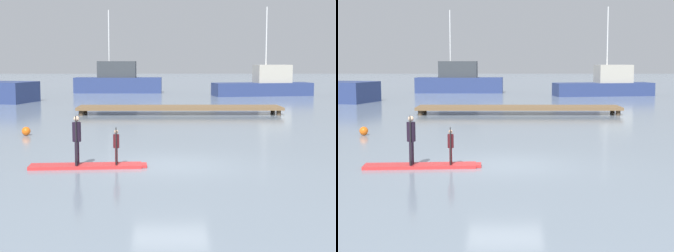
% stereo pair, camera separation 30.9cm
% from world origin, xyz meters
% --- Properties ---
extents(ground_plane, '(240.00, 240.00, 0.00)m').
position_xyz_m(ground_plane, '(0.00, 0.00, 0.00)').
color(ground_plane, gray).
extents(paddleboard_near, '(3.74, 0.98, 0.10)m').
position_xyz_m(paddleboard_near, '(-2.63, -0.42, 0.05)').
color(paddleboard_near, red).
rests_on(paddleboard_near, ground).
extents(paddler_adult, '(0.29, 0.49, 1.58)m').
position_xyz_m(paddler_adult, '(-2.97, -0.45, 0.99)').
color(paddler_adult, black).
rests_on(paddler_adult, paddleboard_near).
extents(paddler_child_solo, '(0.21, 0.39, 1.20)m').
position_xyz_m(paddler_child_solo, '(-1.74, -0.38, 0.72)').
color(paddler_child_solo, '#4C1419').
rests_on(paddler_child_solo, paddleboard_near).
extents(fishing_boat_green_midground, '(9.06, 2.47, 8.52)m').
position_xyz_m(fishing_boat_green_midground, '(-4.87, 39.47, 1.20)').
color(fishing_boat_green_midground, navy).
rests_on(fishing_boat_green_midground, ground).
extents(motor_boat_small_navy, '(9.77, 4.14, 8.40)m').
position_xyz_m(motor_boat_small_navy, '(9.61, 34.73, 1.03)').
color(motor_boat_small_navy, navy).
rests_on(motor_boat_small_navy, ground).
extents(floating_dock, '(12.86, 2.42, 0.48)m').
position_xyz_m(floating_dock, '(0.84, 16.95, 0.39)').
color(floating_dock, brown).
rests_on(floating_dock, ground).
extents(mooring_buoy_mid, '(0.39, 0.39, 0.39)m').
position_xyz_m(mooring_buoy_mid, '(-6.44, 7.04, 0.20)').
color(mooring_buoy_mid, orange).
rests_on(mooring_buoy_mid, ground).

